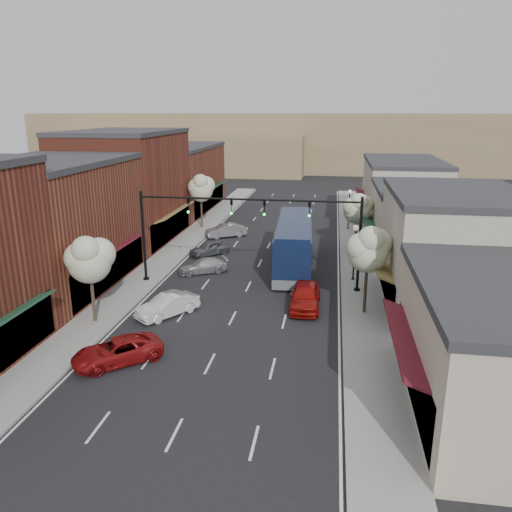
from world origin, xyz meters
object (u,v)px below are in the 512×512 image
at_px(lamp_post_near, 355,244).
at_px(signal_mast_left, 173,224).
at_px(coach_bus, 294,243).
at_px(parked_car_d, 209,248).
at_px(lamp_post_far, 349,203).
at_px(parked_car_a, 117,351).
at_px(tree_right_near, 369,248).
at_px(tree_left_near, 89,258).
at_px(parked_car_b, 167,305).
at_px(tree_left_far, 201,188).
at_px(signal_mast_right, 326,229).
at_px(tree_right_far, 358,208).
at_px(red_hatchback, 305,296).
at_px(parked_car_e, 226,231).
at_px(parked_car_c, 203,266).

bearing_deg(lamp_post_near, signal_mast_left, -169.44).
height_order(coach_bus, parked_car_d, coach_bus).
bearing_deg(lamp_post_far, parked_car_a, -111.13).
relative_size(signal_mast_left, lamp_post_near, 1.85).
xyz_separation_m(tree_right_near, tree_left_near, (-16.60, -4.00, -0.23)).
bearing_deg(parked_car_b, tree_left_far, 135.38).
bearing_deg(tree_left_far, coach_bus, -48.02).
xyz_separation_m(signal_mast_right, tree_right_far, (2.73, 11.95, -0.63)).
distance_m(tree_left_far, lamp_post_near, 22.33).
bearing_deg(lamp_post_far, red_hatchback, -98.07).
bearing_deg(parked_car_b, parked_car_e, 127.69).
height_order(signal_mast_right, parked_car_b, signal_mast_right).
bearing_deg(parked_car_c, parked_car_a, -28.95).
distance_m(parked_car_a, parked_car_b, 6.42).
bearing_deg(tree_left_near, lamp_post_far, 60.22).
distance_m(tree_right_far, parked_car_d, 14.28).
relative_size(tree_right_near, coach_bus, 0.45).
bearing_deg(parked_car_b, signal_mast_left, 138.77).
bearing_deg(parked_car_a, coach_bus, 116.04).
relative_size(tree_left_near, coach_bus, 0.43).
xyz_separation_m(tree_left_far, parked_car_a, (3.46, -30.53, -3.96)).
bearing_deg(parked_car_d, signal_mast_left, -53.60).
bearing_deg(parked_car_e, parked_car_c, -26.82).
height_order(tree_right_near, lamp_post_far, tree_right_near).
distance_m(tree_left_near, parked_car_b, 5.68).
height_order(tree_right_far, parked_car_b, tree_right_far).
distance_m(tree_left_near, tree_left_far, 26.00).
bearing_deg(parked_car_c, parked_car_d, 161.21).
bearing_deg(coach_bus, tree_left_far, 128.81).
height_order(tree_left_far, parked_car_b, tree_left_far).
relative_size(tree_left_far, parked_car_c, 1.52).
xyz_separation_m(lamp_post_far, red_hatchback, (-3.34, -23.54, -2.18)).
xyz_separation_m(signal_mast_right, parked_car_d, (-10.54, 7.86, -3.96)).
distance_m(signal_mast_right, tree_right_near, 4.89).
distance_m(tree_left_near, parked_car_d, 16.64).
xyz_separation_m(signal_mast_right, parked_car_e, (-10.49, 14.67, -3.93)).
bearing_deg(coach_bus, parked_car_d, 160.11).
relative_size(lamp_post_near, red_hatchback, 0.92).
bearing_deg(signal_mast_right, parked_car_d, 143.29).
distance_m(tree_left_near, parked_car_e, 23.24).
bearing_deg(tree_right_far, tree_right_near, -90.00).
bearing_deg(parked_car_b, parked_car_c, 125.85).
relative_size(tree_right_near, lamp_post_far, 1.34).
distance_m(lamp_post_far, parked_car_e, 13.94).
distance_m(tree_right_near, coach_bus, 11.23).
height_order(signal_mast_left, lamp_post_near, signal_mast_left).
relative_size(tree_left_near, parked_car_e, 1.35).
bearing_deg(signal_mast_right, lamp_post_far, 83.78).
bearing_deg(signal_mast_right, red_hatchback, -108.15).
bearing_deg(lamp_post_far, tree_right_near, -88.70).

